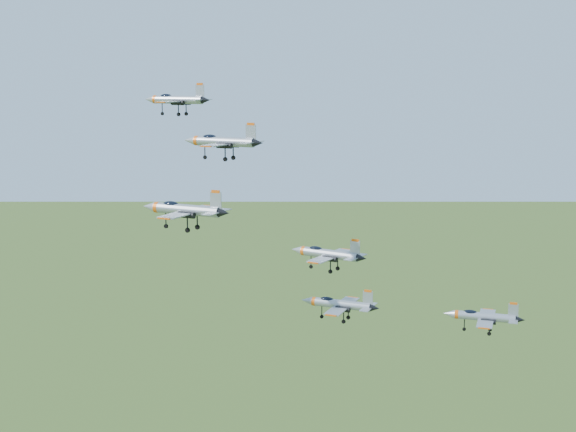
% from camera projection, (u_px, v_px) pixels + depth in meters
% --- Properties ---
extents(jet_lead, '(13.05, 10.79, 3.49)m').
position_uv_depth(jet_lead, '(176.00, 99.00, 134.75)').
color(jet_lead, '#989CA3').
extents(jet_left_high, '(12.90, 10.66, 3.45)m').
position_uv_depth(jet_left_high, '(222.00, 141.00, 113.46)').
color(jet_left_high, '#989CA3').
extents(jet_right_high, '(12.59, 10.41, 3.36)m').
position_uv_depth(jet_right_high, '(184.00, 209.00, 98.91)').
color(jet_right_high, '#989CA3').
extents(jet_left_low, '(12.98, 10.87, 3.48)m').
position_uv_depth(jet_left_low, '(327.00, 254.00, 121.65)').
color(jet_left_low, '#989CA3').
extents(jet_right_low, '(10.50, 8.62, 2.82)m').
position_uv_depth(jet_right_low, '(339.00, 304.00, 101.76)').
color(jet_right_low, '#989CA3').
extents(jet_trail, '(11.12, 9.21, 2.97)m').
position_uv_depth(jet_trail, '(482.00, 316.00, 110.50)').
color(jet_trail, '#989CA3').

